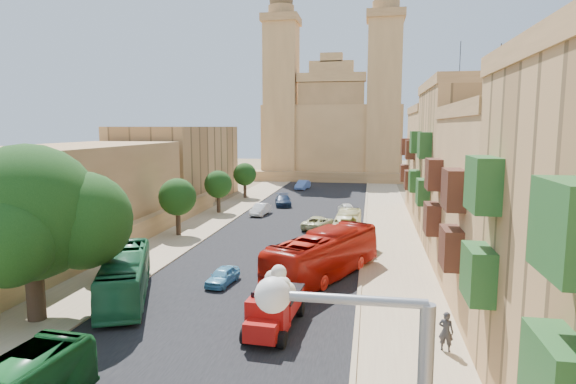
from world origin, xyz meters
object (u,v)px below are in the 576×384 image
(car_cream, at_px, (318,223))
(pedestrian_c, at_px, (369,246))
(church, at_px, (333,129))
(bus_cream_east, at_px, (347,227))
(street_tree_d, at_px, (245,174))
(car_dkblue, at_px, (283,200))
(car_blue_b, at_px, (303,185))
(bus_red_east, at_px, (324,255))
(olive_pickup, at_px, (356,243))
(bus_green_north, at_px, (125,276))
(pedestrian_a, at_px, (446,331))
(car_white_b, at_px, (346,208))
(street_tree_a, at_px, (108,230))
(street_tree_c, at_px, (218,184))
(red_truck, at_px, (275,303))
(car_white_a, at_px, (260,209))
(street_tree_b, at_px, (177,197))
(ficus_tree, at_px, (32,217))
(car_blue_a, at_px, (223,276))

(car_cream, bearing_deg, pedestrian_c, 133.46)
(church, xyz_separation_m, pedestrian_c, (7.50, -59.05, -8.68))
(bus_cream_east, distance_m, car_cream, 5.40)
(street_tree_d, bearing_deg, car_dkblue, -41.99)
(car_blue_b, bearing_deg, car_dkblue, -82.59)
(bus_red_east, xyz_separation_m, car_blue_b, (-7.84, 45.02, -0.84))
(bus_cream_east, bearing_deg, olive_pickup, 102.49)
(car_dkblue, bearing_deg, bus_green_north, -107.61)
(olive_pickup, height_order, pedestrian_a, pedestrian_a)
(street_tree_d, distance_m, car_white_b, 18.14)
(church, xyz_separation_m, bus_green_north, (-6.50, -70.88, -8.16))
(bus_cream_east, height_order, car_blue_b, bus_cream_east)
(bus_green_north, xyz_separation_m, car_dkblue, (3.08, 34.34, -0.66))
(street_tree_a, xyz_separation_m, car_cream, (12.55, 16.81, -2.41))
(street_tree_c, xyz_separation_m, car_white_b, (14.80, 1.87, -2.69))
(street_tree_a, xyz_separation_m, street_tree_c, (0.00, 24.00, 0.26))
(red_truck, bearing_deg, car_white_a, 104.38)
(church, height_order, car_dkblue, church)
(car_white_a, bearing_deg, bus_green_north, -86.32)
(street_tree_b, distance_m, red_truck, 23.14)
(street_tree_a, height_order, street_tree_c, street_tree_c)
(bus_cream_east, bearing_deg, car_dkblue, -62.26)
(bus_green_north, xyz_separation_m, pedestrian_c, (14.00, 11.83, -0.52))
(bus_green_north, bearing_deg, street_tree_b, 79.14)
(car_dkblue, height_order, pedestrian_c, pedestrian_c)
(bus_red_east, distance_m, car_white_a, 23.71)
(bus_green_north, bearing_deg, bus_red_east, 4.48)
(car_white_b, distance_m, pedestrian_a, 34.50)
(bus_red_east, bearing_deg, car_cream, -58.21)
(pedestrian_a, distance_m, pedestrian_c, 16.02)
(olive_pickup, relative_size, car_dkblue, 0.98)
(bus_cream_east, height_order, pedestrian_c, bus_cream_east)
(church, height_order, ficus_tree, church)
(pedestrian_a, bearing_deg, car_cream, -48.54)
(car_cream, bearing_deg, street_tree_a, 68.54)
(car_cream, relative_size, car_white_b, 1.25)
(car_blue_a, distance_m, pedestrian_a, 14.54)
(street_tree_d, relative_size, bus_cream_east, 0.56)
(street_tree_c, bearing_deg, car_white_a, -8.09)
(pedestrian_a, bearing_deg, car_white_b, -56.95)
(ficus_tree, xyz_separation_m, street_tree_c, (-0.58, 31.99, -2.11))
(car_white_a, bearing_deg, pedestrian_a, -56.02)
(car_blue_a, distance_m, car_dkblue, 31.03)
(car_white_b, height_order, car_blue_b, car_blue_b)
(bus_red_east, bearing_deg, car_blue_b, -55.96)
(street_tree_d, height_order, car_white_b, street_tree_d)
(street_tree_a, distance_m, olive_pickup, 18.47)
(bus_cream_east, bearing_deg, street_tree_c, -35.94)
(red_truck, height_order, bus_cream_east, red_truck)
(car_dkblue, relative_size, car_blue_b, 1.09)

